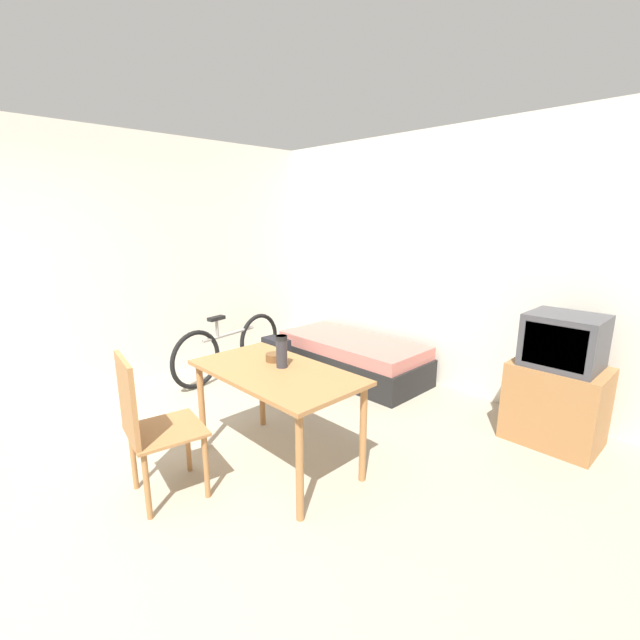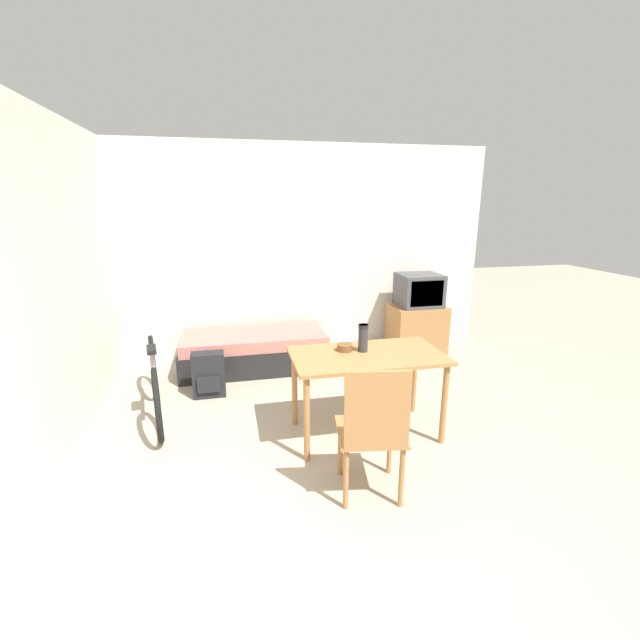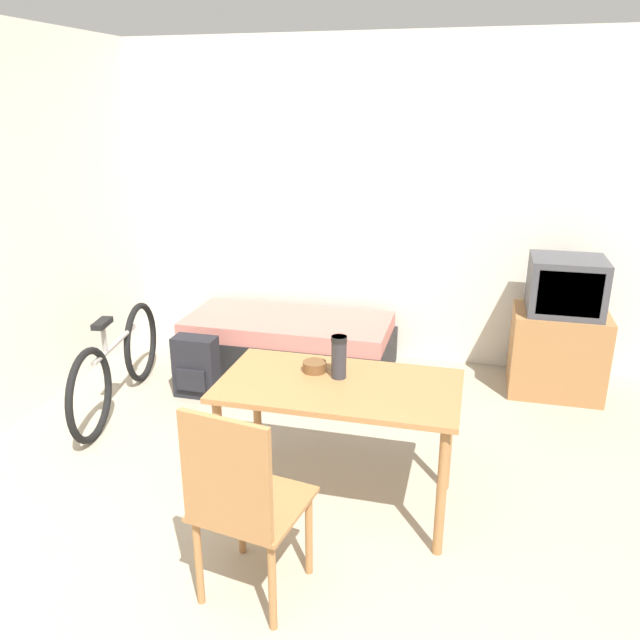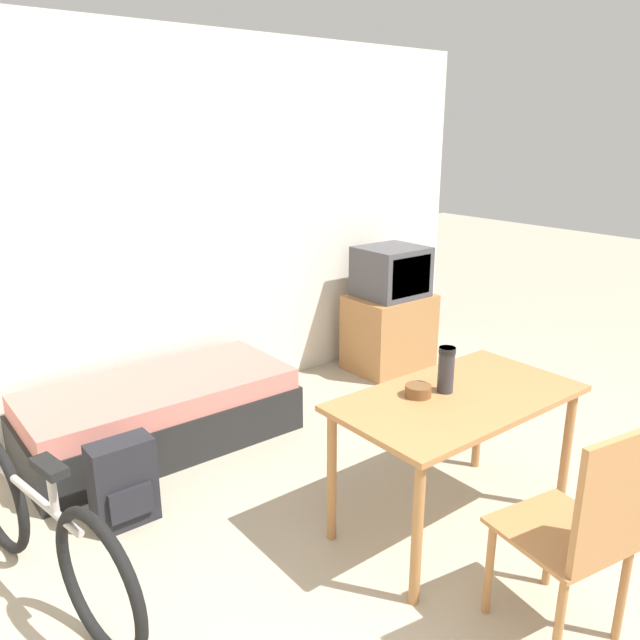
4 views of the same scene
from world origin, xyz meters
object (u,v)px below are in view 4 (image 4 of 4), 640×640
(tv, at_px, (390,313))
(backpack, at_px, (123,483))
(daybed, at_px, (160,413))
(dining_table, at_px, (457,412))
(thermos_flask, at_px, (446,367))
(wooden_chair, at_px, (585,526))
(mate_bowl, at_px, (418,391))
(bicycle, at_px, (42,531))

(tv, bearing_deg, backpack, -164.06)
(tv, distance_m, backpack, 2.82)
(daybed, distance_m, dining_table, 2.02)
(thermos_flask, bearing_deg, wooden_chair, -103.52)
(mate_bowl, bearing_deg, backpack, 141.50)
(daybed, relative_size, backpack, 3.67)
(wooden_chair, bearing_deg, daybed, 102.88)
(dining_table, bearing_deg, bicycle, 157.39)
(dining_table, relative_size, thermos_flask, 5.37)
(dining_table, bearing_deg, tv, 54.30)
(dining_table, bearing_deg, thermos_flask, 104.62)
(daybed, bearing_deg, tv, 1.66)
(tv, relative_size, thermos_flask, 4.51)
(wooden_chair, distance_m, backpack, 2.25)
(daybed, distance_m, thermos_flask, 2.01)
(dining_table, relative_size, bicycle, 0.80)
(dining_table, distance_m, bicycle, 2.03)
(dining_table, height_order, mate_bowl, mate_bowl)
(wooden_chair, relative_size, bicycle, 0.62)
(daybed, xyz_separation_m, wooden_chair, (0.60, -2.63, 0.34))
(bicycle, distance_m, thermos_flask, 2.03)
(daybed, xyz_separation_m, tv, (2.17, 0.06, 0.28))
(dining_table, relative_size, mate_bowl, 9.72)
(dining_table, distance_m, wooden_chair, 0.89)
(daybed, height_order, backpack, backpack)
(dining_table, bearing_deg, backpack, 141.88)
(daybed, relative_size, wooden_chair, 1.77)
(mate_bowl, bearing_deg, dining_table, -35.32)
(dining_table, distance_m, thermos_flask, 0.24)
(daybed, height_order, mate_bowl, mate_bowl)
(dining_table, xyz_separation_m, bicycle, (-1.85, 0.77, -0.32))
(daybed, xyz_separation_m, thermos_flask, (0.82, -1.71, 0.66))
(daybed, distance_m, bicycle, 1.43)
(wooden_chair, relative_size, mate_bowl, 7.53)
(dining_table, distance_m, mate_bowl, 0.24)
(wooden_chair, bearing_deg, backpack, 120.42)
(tv, height_order, mate_bowl, tv)
(tv, relative_size, wooden_chair, 1.08)
(daybed, distance_m, mate_bowl, 1.88)
(daybed, bearing_deg, dining_table, -64.71)
(tv, bearing_deg, bicycle, -161.29)
(bicycle, bearing_deg, thermos_flask, -20.85)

